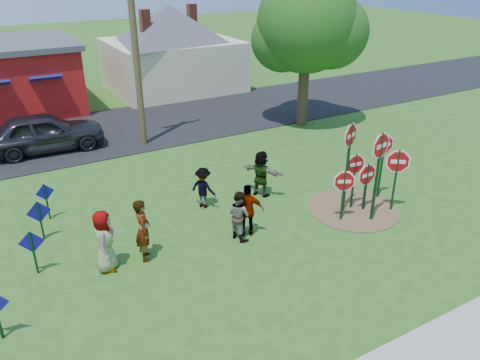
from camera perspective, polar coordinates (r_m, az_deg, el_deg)
The scene contains 23 objects.
ground at distance 15.42m, azimuth -1.47°, elevation -6.01°, with size 120.00×120.00×0.00m, color #255A19.
road at distance 25.24m, azimuth -14.01°, elevation 6.12°, with size 120.00×7.50×0.04m, color black.
dirt_patch at distance 17.06m, azimuth 13.63°, elevation -3.43°, with size 3.20×3.20×0.03m, color brown.
cream_house at distance 32.25m, azimuth -8.36°, elevation 16.02°, with size 9.40×9.40×6.50m.
stop_sign_a at distance 15.69m, azimuth 12.56°, elevation -0.62°, with size 0.89×0.47×1.95m.
stop_sign_b at distance 15.84m, azimuth 13.21°, elevation 4.14°, with size 1.05×0.43×3.37m.
stop_sign_c at distance 15.56m, azimuth 16.64°, elevation 2.74°, with size 1.17×0.26×3.28m.
stop_sign_d at distance 17.37m, azimuth 17.11°, elevation 3.49°, with size 1.00×0.22×2.61m.
stop_sign_e at distance 16.57m, azimuth 15.19°, elevation 0.27°, with size 1.09×0.08×1.90m.
stop_sign_f at distance 16.65m, azimuth 18.63°, elevation 1.65°, with size 0.92×0.67×2.42m.
stop_sign_g at distance 16.47m, azimuth 13.82°, elevation 1.29°, with size 0.98×0.16×2.19m.
blue_diamond_b at distance 14.16m, azimuth -23.96°, elevation -7.54°, with size 0.67×0.14×1.37m.
blue_diamond_c at distance 15.76m, azimuth -23.24°, elevation -4.08°, with size 0.73×0.07×1.34m.
blue_diamond_d at distance 16.88m, azimuth -22.58°, elevation -1.97°, with size 0.60×0.11×1.32m.
person_a at distance 13.64m, azimuth -16.21°, elevation -7.14°, with size 0.91×0.59×1.85m, color #415085.
person_b at distance 13.82m, azimuth -11.74°, elevation -5.97°, with size 0.70×0.46×1.93m, color #1D6C69.
person_c at distance 14.57m, azimuth -0.12°, elevation -4.30°, with size 0.79×0.62×1.63m, color #9C5536.
person_d at distance 16.45m, azimuth -4.49°, elevation -0.95°, with size 0.97×0.56×1.50m, color #39393E.
person_e at distance 14.71m, azimuth 0.95°, elevation -3.73°, with size 1.03×0.43×1.75m, color #4A2950.
person_f at distance 17.20m, azimuth 2.60°, elevation 0.79°, with size 1.63×0.52×1.75m, color #214D2A.
suv at distance 23.03m, azimuth -22.77°, elevation 5.40°, with size 2.09×5.20×1.77m, color #28292D.
utility_pole at distance 21.64m, azimuth -12.80°, elevation 16.93°, with size 2.35×0.41×9.63m.
leafy_tree at distance 24.37m, azimuth 8.38°, elevation 17.86°, with size 5.40×4.93×7.68m.
Camera 1 is at (-6.16, -11.63, 8.03)m, focal length 35.00 mm.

